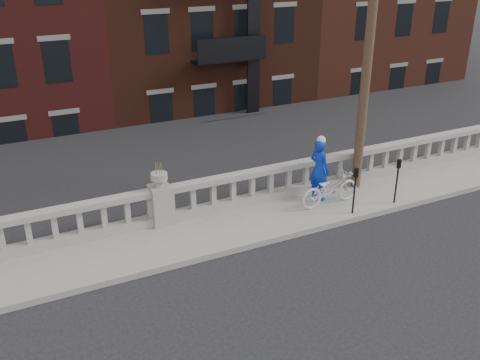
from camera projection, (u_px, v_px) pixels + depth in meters
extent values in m
plane|color=black|center=(222.00, 309.00, 11.31)|extent=(120.00, 120.00, 0.00)
cube|color=gray|center=(174.00, 241.00, 13.74)|extent=(32.00, 2.20, 0.15)
cube|color=gray|center=(162.00, 219.00, 14.43)|extent=(28.00, 0.34, 0.25)
cube|color=gray|center=(160.00, 191.00, 14.10)|extent=(28.00, 0.34, 0.16)
cube|color=gray|center=(161.00, 205.00, 14.26)|extent=(0.55, 0.55, 1.10)
cylinder|color=gray|center=(159.00, 183.00, 14.00)|extent=(0.24, 0.24, 0.20)
cylinder|color=gray|center=(159.00, 176.00, 13.92)|extent=(0.44, 0.44, 0.18)
cube|color=#605E59|center=(164.00, 294.00, 15.82)|extent=(36.00, 0.50, 5.15)
cube|color=black|center=(59.00, 150.00, 34.73)|extent=(80.00, 44.00, 0.50)
cube|color=#595651|center=(72.00, 259.00, 18.65)|extent=(16.00, 7.00, 4.00)
cube|color=#3C1A10|center=(171.00, 30.00, 28.97)|extent=(10.00, 14.00, 15.50)
cube|color=#56261A|center=(323.00, 48.00, 33.70)|extent=(10.00, 14.00, 12.00)
cylinder|color=#422D1E|center=(371.00, 20.00, 14.66)|extent=(0.28, 0.28, 10.00)
cylinder|color=black|center=(354.00, 195.00, 14.79)|extent=(0.05, 0.05, 1.10)
cube|color=black|center=(356.00, 173.00, 14.52)|extent=(0.10, 0.08, 0.26)
cube|color=black|center=(357.00, 172.00, 14.46)|extent=(0.06, 0.01, 0.08)
cylinder|color=black|center=(396.00, 185.00, 15.39)|extent=(0.05, 0.05, 1.10)
cube|color=black|center=(399.00, 164.00, 15.12)|extent=(0.10, 0.08, 0.26)
cube|color=black|center=(400.00, 163.00, 15.07)|extent=(0.06, 0.01, 0.08)
imported|color=silver|center=(330.00, 188.00, 15.33)|extent=(1.92, 0.72, 1.00)
imported|color=#0B2AAD|center=(319.00, 169.00, 15.53)|extent=(0.60, 0.76, 1.84)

